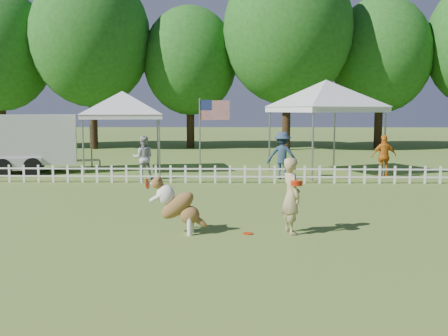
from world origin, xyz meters
name	(u,v)px	position (x,y,z in m)	size (l,w,h in m)	color
ground	(238,235)	(0.00, 0.00, 0.00)	(120.00, 120.00, 0.00)	#496F23
picket_fence	(237,174)	(0.00, 7.00, 0.30)	(22.00, 0.08, 0.60)	white
handler	(291,196)	(1.06, 0.19, 0.76)	(0.56, 0.36, 1.52)	tan
dog	(178,205)	(-1.18, 0.10, 0.57)	(1.11, 0.37, 1.14)	brown
frisbee_on_turf	(248,234)	(0.20, 0.11, 0.01)	(0.20, 0.20, 0.02)	red
canopy_tent_left	(123,132)	(-4.53, 10.08, 1.56)	(3.01, 3.01, 3.11)	silver
canopy_tent_right	(325,128)	(3.36, 9.62, 1.75)	(3.39, 3.39, 3.50)	silver
cargo_trailer	(20,143)	(-8.46, 9.59, 1.16)	(5.25, 2.31, 2.31)	silver
flag_pole	(200,141)	(-1.27, 7.16, 1.42)	(1.09, 0.11, 2.84)	gray
spectator_a	(143,158)	(-3.32, 7.84, 0.77)	(0.75, 0.58, 1.53)	#A4A5AA
spectator_b	(282,155)	(1.59, 8.08, 0.84)	(1.08, 0.62, 1.68)	#263B52
spectator_c	(384,156)	(5.31, 8.48, 0.78)	(0.91, 0.38, 1.56)	orange
tree_left	(91,52)	(-9.00, 21.50, 6.00)	(7.40, 7.40, 12.00)	#1C4D16
tree_center_left	(190,71)	(-3.00, 22.50, 4.90)	(6.00, 6.00, 9.80)	#1C4D16
tree_center_right	(287,45)	(3.00, 21.00, 6.30)	(7.60, 7.60, 12.60)	#1C4D16
tree_right	(380,66)	(9.00, 22.50, 5.20)	(6.20, 6.20, 10.40)	#1C4D16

